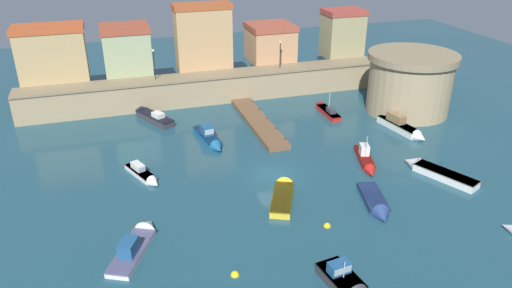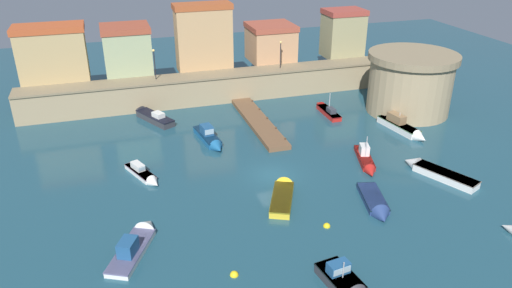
{
  "view_description": "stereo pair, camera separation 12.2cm",
  "coord_description": "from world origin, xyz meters",
  "px_view_note": "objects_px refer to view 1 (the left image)",
  "views": [
    {
      "loc": [
        -13.57,
        -37.7,
        22.42
      ],
      "look_at": [
        0.0,
        5.26,
        0.88
      ],
      "focal_mm": 34.21,
      "sensor_mm": 36.0,
      "label": 1
    },
    {
      "loc": [
        -13.45,
        -37.74,
        22.42
      ],
      "look_at": [
        0.0,
        5.26,
        0.88
      ],
      "focal_mm": 34.21,
      "sensor_mm": 36.0,
      "label": 2
    }
  ],
  "objects_px": {
    "moored_boat_0": "(137,242)",
    "moored_boat_5": "(347,284)",
    "moored_boat_4": "(151,116)",
    "quay_lamp_1": "(280,50)",
    "moored_boat_2": "(144,175)",
    "moored_boat_11": "(403,127)",
    "moored_boat_7": "(377,206)",
    "moored_boat_9": "(435,171)",
    "fortress_tower": "(410,82)",
    "moored_boat_6": "(326,110)",
    "moored_boat_10": "(366,160)",
    "moored_boat_12": "(210,138)",
    "mooring_buoy_0": "(235,275)",
    "moored_boat_1": "(283,192)",
    "mooring_buoy_1": "(327,226)",
    "quay_lamp_0": "(154,60)"
  },
  "relations": [
    {
      "from": "moored_boat_0",
      "to": "moored_boat_5",
      "type": "height_order",
      "value": "moored_boat_5"
    },
    {
      "from": "moored_boat_4",
      "to": "quay_lamp_1",
      "type": "bearing_deg",
      "value": -104.27
    },
    {
      "from": "moored_boat_2",
      "to": "moored_boat_11",
      "type": "bearing_deg",
      "value": 70.95
    },
    {
      "from": "moored_boat_2",
      "to": "moored_boat_7",
      "type": "xyz_separation_m",
      "value": [
        17.98,
        -11.12,
        -0.06
      ]
    },
    {
      "from": "moored_boat_7",
      "to": "moored_boat_9",
      "type": "relative_size",
      "value": 0.83
    },
    {
      "from": "fortress_tower",
      "to": "moored_boat_0",
      "type": "bearing_deg",
      "value": -152.92
    },
    {
      "from": "moored_boat_6",
      "to": "moored_boat_10",
      "type": "distance_m",
      "value": 13.75
    },
    {
      "from": "moored_boat_2",
      "to": "moored_boat_4",
      "type": "distance_m",
      "value": 14.21
    },
    {
      "from": "moored_boat_7",
      "to": "moored_boat_9",
      "type": "bearing_deg",
      "value": 127.07
    },
    {
      "from": "quay_lamp_1",
      "to": "moored_boat_10",
      "type": "bearing_deg",
      "value": -87.08
    },
    {
      "from": "moored_boat_0",
      "to": "moored_boat_9",
      "type": "relative_size",
      "value": 0.93
    },
    {
      "from": "fortress_tower",
      "to": "moored_boat_9",
      "type": "bearing_deg",
      "value": -113.86
    },
    {
      "from": "moored_boat_12",
      "to": "mooring_buoy_0",
      "type": "relative_size",
      "value": 11.1
    },
    {
      "from": "moored_boat_7",
      "to": "moored_boat_10",
      "type": "relative_size",
      "value": 0.96
    },
    {
      "from": "moored_boat_6",
      "to": "moored_boat_10",
      "type": "height_order",
      "value": "moored_boat_6"
    },
    {
      "from": "fortress_tower",
      "to": "moored_boat_12",
      "type": "relative_size",
      "value": 1.58
    },
    {
      "from": "moored_boat_1",
      "to": "moored_boat_12",
      "type": "relative_size",
      "value": 0.98
    },
    {
      "from": "moored_boat_0",
      "to": "moored_boat_11",
      "type": "xyz_separation_m",
      "value": [
        30.34,
        12.21,
        0.17
      ]
    },
    {
      "from": "moored_boat_2",
      "to": "moored_boat_10",
      "type": "relative_size",
      "value": 0.85
    },
    {
      "from": "moored_boat_9",
      "to": "mooring_buoy_0",
      "type": "distance_m",
      "value": 23.01
    },
    {
      "from": "moored_boat_1",
      "to": "moored_boat_7",
      "type": "relative_size",
      "value": 1.08
    },
    {
      "from": "moored_boat_10",
      "to": "moored_boat_11",
      "type": "relative_size",
      "value": 0.86
    },
    {
      "from": "moored_boat_11",
      "to": "fortress_tower",
      "type": "bearing_deg",
      "value": 134.28
    },
    {
      "from": "moored_boat_0",
      "to": "moored_boat_5",
      "type": "bearing_deg",
      "value": -98.44
    },
    {
      "from": "moored_boat_10",
      "to": "mooring_buoy_1",
      "type": "height_order",
      "value": "moored_boat_10"
    },
    {
      "from": "moored_boat_0",
      "to": "mooring_buoy_1",
      "type": "relative_size",
      "value": 11.86
    },
    {
      "from": "quay_lamp_0",
      "to": "mooring_buoy_0",
      "type": "height_order",
      "value": "quay_lamp_0"
    },
    {
      "from": "moored_boat_0",
      "to": "moored_boat_6",
      "type": "relative_size",
      "value": 1.12
    },
    {
      "from": "moored_boat_4",
      "to": "moored_boat_12",
      "type": "bearing_deg",
      "value": -174.79
    },
    {
      "from": "moored_boat_11",
      "to": "moored_boat_0",
      "type": "bearing_deg",
      "value": -77.31
    },
    {
      "from": "moored_boat_10",
      "to": "fortress_tower",
      "type": "bearing_deg",
      "value": 150.62
    },
    {
      "from": "moored_boat_10",
      "to": "moored_boat_12",
      "type": "distance_m",
      "value": 16.49
    },
    {
      "from": "moored_boat_4",
      "to": "moored_boat_11",
      "type": "height_order",
      "value": "moored_boat_11"
    },
    {
      "from": "quay_lamp_1",
      "to": "moored_boat_5",
      "type": "xyz_separation_m",
      "value": [
        -8.88,
        -37.22,
        -5.52
      ]
    },
    {
      "from": "moored_boat_0",
      "to": "moored_boat_11",
      "type": "height_order",
      "value": "moored_boat_11"
    },
    {
      "from": "moored_boat_2",
      "to": "moored_boat_7",
      "type": "bearing_deg",
      "value": 35.36
    },
    {
      "from": "moored_boat_1",
      "to": "moored_boat_5",
      "type": "height_order",
      "value": "moored_boat_5"
    },
    {
      "from": "moored_boat_2",
      "to": "moored_boat_11",
      "type": "distance_m",
      "value": 28.88
    },
    {
      "from": "moored_boat_5",
      "to": "moored_boat_12",
      "type": "bearing_deg",
      "value": -179.82
    },
    {
      "from": "moored_boat_9",
      "to": "mooring_buoy_1",
      "type": "bearing_deg",
      "value": 84.53
    },
    {
      "from": "moored_boat_2",
      "to": "mooring_buoy_1",
      "type": "relative_size",
      "value": 9.33
    },
    {
      "from": "moored_boat_9",
      "to": "mooring_buoy_0",
      "type": "bearing_deg",
      "value": 85.55
    },
    {
      "from": "moored_boat_11",
      "to": "moored_boat_4",
      "type": "bearing_deg",
      "value": -123.69
    },
    {
      "from": "moored_boat_12",
      "to": "quay_lamp_1",
      "type": "bearing_deg",
      "value": 127.18
    },
    {
      "from": "moored_boat_4",
      "to": "moored_boat_7",
      "type": "xyz_separation_m",
      "value": [
        15.76,
        -25.16,
        -0.2
      ]
    },
    {
      "from": "moored_boat_6",
      "to": "moored_boat_7",
      "type": "distance_m",
      "value": 21.59
    },
    {
      "from": "moored_boat_4",
      "to": "moored_boat_12",
      "type": "relative_size",
      "value": 1.06
    },
    {
      "from": "quay_lamp_1",
      "to": "moored_boat_7",
      "type": "relative_size",
      "value": 0.59
    },
    {
      "from": "moored_boat_5",
      "to": "moored_boat_10",
      "type": "bearing_deg",
      "value": 139.04
    },
    {
      "from": "quay_lamp_0",
      "to": "moored_boat_12",
      "type": "relative_size",
      "value": 0.56
    }
  ]
}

